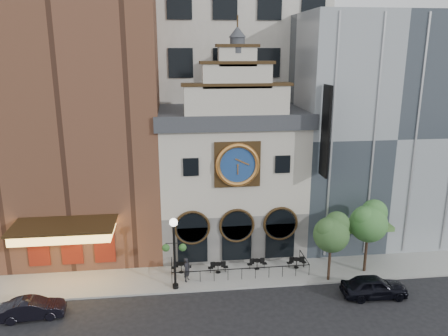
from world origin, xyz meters
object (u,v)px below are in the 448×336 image
bistro_1 (218,267)px  car_left (33,308)px  tree_left (332,232)px  lamppost (174,246)px  tree_right (369,221)px  bistro_3 (296,262)px  bistro_0 (181,267)px  car_right (374,286)px  pedestrian (187,269)px  bistro_2 (257,264)px

bistro_1 → car_left: size_ratio=0.39×
car_left → tree_left: size_ratio=0.76×
lamppost → tree_right: bearing=7.0°
bistro_3 → tree_left: 4.49m
tree_right → bistro_3: bearing=168.3°
bistro_0 → car_right: bearing=-19.7°
bistro_3 → tree_right: (5.28, -1.09, 3.79)m
bistro_1 → tree_left: 9.23m
tree_right → pedestrian: bearing=179.6°
lamppost → tree_right: (15.00, 0.89, 0.86)m
car_right → car_left: size_ratio=1.14×
bistro_2 → bistro_0: bearing=178.6°
bistro_3 → car_right: car_right is taller
lamppost → tree_left: lamppost is taller
bistro_0 → car_left: car_left is taller
bistro_3 → lamppost: bearing=-168.5°
tree_left → bistro_0: bearing=167.9°
bistro_3 → pedestrian: (-8.83, -0.99, 0.46)m
bistro_3 → car_left: (-19.11, -4.35, 0.06)m
bistro_2 → car_left: 16.53m
bistro_0 → tree_left: size_ratio=0.30×
bistro_1 → tree_left: (8.31, -2.02, 3.46)m
car_left → lamppost: bearing=-81.1°
bistro_0 → tree_right: (14.51, -1.40, 3.79)m
tree_right → bistro_2: bearing=171.6°
bistro_1 → bistro_2: bearing=3.9°
bistro_3 → tree_right: size_ratio=0.27×
car_right → tree_left: size_ratio=0.87×
bistro_1 → lamppost: 4.85m
bistro_0 → bistro_3: same height
pedestrian → bistro_2: bearing=-44.2°
bistro_0 → bistro_1: same height
bistro_1 → tree_right: 12.28m
bistro_0 → tree_right: 15.06m
bistro_0 → bistro_1: (2.88, -0.37, 0.00)m
car_right → bistro_1: bearing=69.0°
car_right → tree_right: tree_right is taller
bistro_1 → lamppost: size_ratio=0.29×
bistro_2 → pedestrian: bearing=-168.5°
bistro_3 → tree_left: (1.95, -2.08, 3.46)m
tree_left → car_left: bearing=-173.9°
tree_left → tree_right: bearing=16.6°
bistro_3 → lamppost: 10.34m
bistro_3 → tree_right: bearing=-11.7°
car_right → car_left: 23.50m
bistro_3 → car_right: size_ratio=0.34×
bistro_0 → tree_left: 11.95m
car_right → pedestrian: (-13.22, 3.58, 0.28)m
bistro_1 → bistro_2: same height
bistro_0 → car_right: car_right is taller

